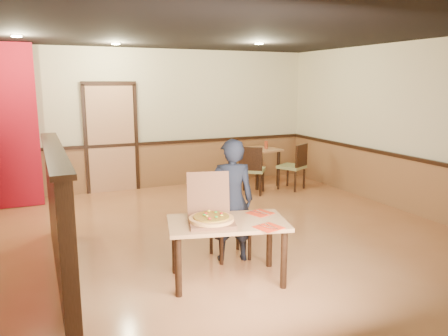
{
  "coord_description": "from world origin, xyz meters",
  "views": [
    {
      "loc": [
        -2.18,
        -5.22,
        2.14
      ],
      "look_at": [
        0.1,
        0.0,
        1.02
      ],
      "focal_mm": 35.0,
      "sensor_mm": 36.0,
      "label": 1
    }
  ],
  "objects_px": {
    "main_table": "(227,231)",
    "condiment": "(266,145)",
    "diner_chair": "(228,217)",
    "diner": "(231,200)",
    "pizza_box": "(211,216)",
    "side_chair_left": "(252,168)",
    "side_table": "(259,157)",
    "side_chair_right": "(295,165)"
  },
  "relations": [
    {
      "from": "diner",
      "to": "pizza_box",
      "type": "distance_m",
      "value": 0.65
    },
    {
      "from": "diner_chair",
      "to": "condiment",
      "type": "bearing_deg",
      "value": 56.23
    },
    {
      "from": "side_table",
      "to": "main_table",
      "type": "bearing_deg",
      "value": -122.44
    },
    {
      "from": "main_table",
      "to": "side_table",
      "type": "relative_size",
      "value": 1.63
    },
    {
      "from": "diner_chair",
      "to": "diner",
      "type": "height_order",
      "value": "diner"
    },
    {
      "from": "side_table",
      "to": "condiment",
      "type": "bearing_deg",
      "value": -17.47
    },
    {
      "from": "main_table",
      "to": "pizza_box",
      "type": "xyz_separation_m",
      "value": [
        -0.17,
        0.04,
        0.17
      ]
    },
    {
      "from": "diner_chair",
      "to": "side_chair_right",
      "type": "height_order",
      "value": "side_chair_right"
    },
    {
      "from": "side_chair_right",
      "to": "pizza_box",
      "type": "height_order",
      "value": "pizza_box"
    },
    {
      "from": "side_chair_left",
      "to": "diner_chair",
      "type": "bearing_deg",
      "value": 93.55
    },
    {
      "from": "pizza_box",
      "to": "diner_chair",
      "type": "bearing_deg",
      "value": 67.07
    },
    {
      "from": "side_chair_left",
      "to": "diner",
      "type": "distance_m",
      "value": 3.22
    },
    {
      "from": "main_table",
      "to": "condiment",
      "type": "distance_m",
      "value": 4.61
    },
    {
      "from": "main_table",
      "to": "diner_chair",
      "type": "height_order",
      "value": "diner_chair"
    },
    {
      "from": "main_table",
      "to": "side_chair_left",
      "type": "bearing_deg",
      "value": 72.74
    },
    {
      "from": "side_chair_left",
      "to": "main_table",
      "type": "bearing_deg",
      "value": 95.03
    },
    {
      "from": "main_table",
      "to": "diner_chair",
      "type": "bearing_deg",
      "value": 79.07
    },
    {
      "from": "diner_chair",
      "to": "pizza_box",
      "type": "bearing_deg",
      "value": -125.84
    },
    {
      "from": "side_chair_left",
      "to": "pizza_box",
      "type": "relative_size",
      "value": 1.44
    },
    {
      "from": "side_chair_right",
      "to": "condiment",
      "type": "distance_m",
      "value": 0.75
    },
    {
      "from": "side_table",
      "to": "diner",
      "type": "xyz_separation_m",
      "value": [
        -2.17,
        -3.34,
        0.15
      ]
    },
    {
      "from": "side_chair_left",
      "to": "pizza_box",
      "type": "xyz_separation_m",
      "value": [
        -2.13,
        -3.2,
        0.22
      ]
    },
    {
      "from": "diner_chair",
      "to": "pizza_box",
      "type": "distance_m",
      "value": 0.81
    },
    {
      "from": "side_chair_right",
      "to": "side_table",
      "type": "height_order",
      "value": "side_chair_right"
    },
    {
      "from": "side_chair_right",
      "to": "diner",
      "type": "xyz_separation_m",
      "value": [
        -2.65,
        -2.73,
        0.24
      ]
    },
    {
      "from": "side_chair_left",
      "to": "pizza_box",
      "type": "height_order",
      "value": "pizza_box"
    },
    {
      "from": "side_chair_right",
      "to": "main_table",
      "type": "bearing_deg",
      "value": 18.55
    },
    {
      "from": "main_table",
      "to": "diner",
      "type": "bearing_deg",
      "value": 75.04
    },
    {
      "from": "diner",
      "to": "condiment",
      "type": "xyz_separation_m",
      "value": [
        2.3,
        3.3,
        0.11
      ]
    },
    {
      "from": "diner_chair",
      "to": "side_chair_right",
      "type": "distance_m",
      "value": 3.69
    },
    {
      "from": "side_chair_left",
      "to": "condiment",
      "type": "xyz_separation_m",
      "value": [
        0.63,
        0.56,
        0.35
      ]
    },
    {
      "from": "diner_chair",
      "to": "diner",
      "type": "xyz_separation_m",
      "value": [
        -0.02,
        -0.14,
        0.26
      ]
    },
    {
      "from": "diner",
      "to": "condiment",
      "type": "distance_m",
      "value": 4.03
    },
    {
      "from": "diner_chair",
      "to": "diner",
      "type": "distance_m",
      "value": 0.3
    },
    {
      "from": "pizza_box",
      "to": "condiment",
      "type": "xyz_separation_m",
      "value": [
        2.76,
        3.77,
        0.12
      ]
    },
    {
      "from": "side_chair_right",
      "to": "diner",
      "type": "bearing_deg",
      "value": 16.53
    },
    {
      "from": "diner",
      "to": "pizza_box",
      "type": "height_order",
      "value": "diner"
    },
    {
      "from": "condiment",
      "to": "main_table",
      "type": "bearing_deg",
      "value": -124.13
    },
    {
      "from": "side_chair_left",
      "to": "condiment",
      "type": "relative_size",
      "value": 5.73
    },
    {
      "from": "side_table",
      "to": "side_chair_left",
      "type": "bearing_deg",
      "value": -129.0
    },
    {
      "from": "side_chair_left",
      "to": "diner",
      "type": "relative_size",
      "value": 0.63
    },
    {
      "from": "side_table",
      "to": "pizza_box",
      "type": "xyz_separation_m",
      "value": [
        -2.62,
        -3.81,
        0.14
      ]
    }
  ]
}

